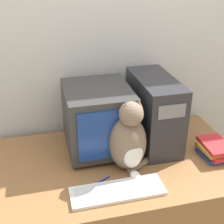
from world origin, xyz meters
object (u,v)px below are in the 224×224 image
Objects in this scene: crt_monitor at (98,118)px; computer_tower at (154,111)px; cat at (129,141)px; pen at (97,183)px; book_stack at (214,150)px; keyboard at (117,191)px.

computer_tower is (0.33, -0.01, 0.01)m from crt_monitor.
cat is 0.27m from pen.
computer_tower is 0.32m from cat.
computer_tower is 0.40m from book_stack.
crt_monitor is 2.92× the size of pen.
crt_monitor is 0.89× the size of computer_tower.
book_stack is 1.40× the size of pen.
book_stack is at bearing -39.95° from computer_tower.
book_stack reaches higher than keyboard.
computer_tower is 0.55m from pen.
cat is at bearing 58.92° from keyboard.
computer_tower is at bearing 37.54° from pen.
cat is at bearing -64.34° from crt_monitor.
book_stack is at bearing -8.55° from cat.
crt_monitor is 1.04× the size of cat.
computer_tower is at bearing -2.11° from crt_monitor.
pen is (-0.69, -0.08, -0.04)m from book_stack.
book_stack is (0.62, -0.25, -0.15)m from crt_monitor.
crt_monitor is 0.33m from computer_tower.
pen is (-0.41, -0.31, -0.20)m from computer_tower.
keyboard is 2.24× the size of book_stack.
cat is (0.11, 0.18, 0.16)m from keyboard.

